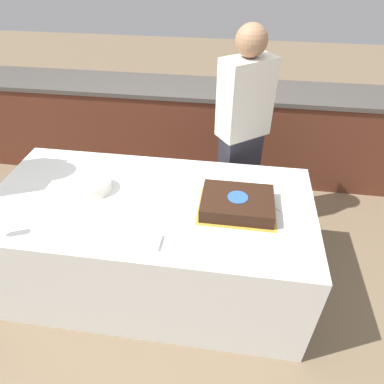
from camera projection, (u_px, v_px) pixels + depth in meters
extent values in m
plane|color=#7A664C|center=(157.00, 278.00, 2.63)|extent=(14.00, 14.00, 0.00)
cube|color=#5B2D1E|center=(188.00, 130.00, 3.59)|extent=(4.40, 0.55, 0.88)
cube|color=#4C4742|center=(187.00, 88.00, 3.30)|extent=(4.40, 0.58, 0.04)
cube|color=silver|center=(153.00, 243.00, 2.39)|extent=(2.07, 1.00, 0.78)
cube|color=gold|center=(237.00, 208.00, 2.09)|extent=(0.47, 0.36, 0.00)
cube|color=black|center=(237.00, 203.00, 2.06)|extent=(0.43, 0.32, 0.09)
cylinder|color=#2D5BB7|center=(238.00, 197.00, 2.04)|extent=(0.12, 0.12, 0.00)
cylinder|color=white|center=(95.00, 185.00, 2.22)|extent=(0.22, 0.22, 0.07)
cylinder|color=white|center=(1.00, 236.00, 1.91)|extent=(0.06, 0.06, 0.00)
cylinder|color=white|center=(225.00, 175.00, 2.36)|extent=(0.21, 0.21, 0.00)
cylinder|color=white|center=(289.00, 203.00, 2.13)|extent=(0.21, 0.21, 0.00)
cube|color=white|center=(150.00, 241.00, 1.86)|extent=(0.12, 0.11, 0.02)
cube|color=#282833|center=(237.00, 182.00, 2.85)|extent=(0.34, 0.32, 0.90)
cube|color=silver|center=(246.00, 98.00, 2.40)|extent=(0.41, 0.38, 0.56)
sphere|color=#936B4C|center=(251.00, 40.00, 2.16)|extent=(0.21, 0.21, 0.21)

